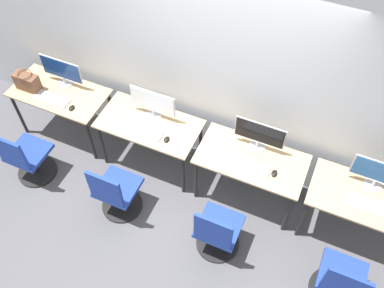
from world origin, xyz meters
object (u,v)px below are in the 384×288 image
at_px(office_chair_far_left, 27,159).
at_px(monitor_left, 153,103).
at_px(mouse_far_left, 72,108).
at_px(office_chair_right, 217,233).
at_px(handbag, 27,82).
at_px(keyboard_right, 249,165).
at_px(office_chair_left, 116,194).
at_px(mouse_right, 274,173).
at_px(office_chair_far_right, 339,283).
at_px(keyboard_far_right, 368,205).
at_px(keyboard_left, 144,131).
at_px(keyboard_far_left, 51,99).
at_px(monitor_far_left, 62,71).
at_px(mouse_left, 167,139).
at_px(monitor_right, 259,135).
at_px(monitor_far_right, 380,174).

distance_m(office_chair_far_left, monitor_left, 1.67).
relative_size(mouse_far_left, office_chair_right, 0.10).
height_order(mouse_far_left, handbag, handbag).
bearing_deg(mouse_far_left, keyboard_right, 1.76).
relative_size(office_chair_left, mouse_right, 9.76).
bearing_deg(keyboard_right, monitor_left, 169.53).
height_order(office_chair_far_left, mouse_right, office_chair_far_left).
height_order(keyboard_right, office_chair_far_right, office_chair_far_right).
xyz_separation_m(office_chair_left, keyboard_far_right, (2.53, 0.71, 0.40)).
height_order(mouse_far_left, office_chair_right, office_chair_right).
bearing_deg(monitor_left, keyboard_left, -90.00).
bearing_deg(keyboard_far_left, monitor_far_left, 90.00).
bearing_deg(office_chair_far_right, mouse_left, 163.38).
bearing_deg(office_chair_right, keyboard_left, 151.07).
height_order(monitor_left, mouse_left, monitor_left).
bearing_deg(monitor_far_left, monitor_right, 0.50).
xyz_separation_m(keyboard_left, mouse_right, (1.53, 0.04, 0.01)).
bearing_deg(office_chair_left, handbag, 155.95).
distance_m(monitor_left, monitor_right, 1.25).
xyz_separation_m(mouse_far_left, office_chair_far_right, (3.40, -0.62, -0.40)).
bearing_deg(office_chair_far_left, office_chair_far_right, 0.14).
height_order(keyboard_far_left, mouse_right, mouse_right).
distance_m(monitor_far_left, monitor_left, 1.25).
bearing_deg(monitor_far_right, keyboard_right, -167.24).
relative_size(monitor_far_left, monitor_far_right, 1.00).
relative_size(monitor_far_left, mouse_left, 6.18).
bearing_deg(office_chair_right, monitor_left, 142.28).
relative_size(keyboard_left, mouse_left, 5.03).
bearing_deg(keyboard_far_right, keyboard_right, -179.06).
bearing_deg(handbag, office_chair_right, -13.92).
height_order(mouse_far_left, keyboard_right, mouse_far_left).
xyz_separation_m(mouse_far_left, handbag, (-0.66, 0.08, 0.10)).
distance_m(mouse_left, office_chair_right, 1.16).
height_order(monitor_far_left, handbag, monitor_far_left).
bearing_deg(office_chair_far_right, monitor_far_left, 165.70).
relative_size(monitor_left, mouse_left, 6.18).
xyz_separation_m(office_chair_right, office_chair_far_right, (1.29, -0.01, 0.00)).
xyz_separation_m(keyboard_far_left, keyboard_far_right, (3.74, 0.06, 0.00)).
relative_size(monitor_left, monitor_far_right, 1.00).
xyz_separation_m(mouse_left, keyboard_far_right, (2.20, 0.06, -0.01)).
distance_m(mouse_far_left, monitor_left, 1.00).
relative_size(monitor_right, keyboard_far_right, 1.23).
xyz_separation_m(monitor_left, office_chair_left, (-0.04, -0.92, -0.60)).
bearing_deg(keyboard_left, monitor_far_left, 167.08).
height_order(keyboard_right, handbag, handbag).
bearing_deg(mouse_right, keyboard_right, -178.65).
relative_size(mouse_left, mouse_right, 1.00).
bearing_deg(keyboard_left, office_chair_far_right, -14.99).
bearing_deg(mouse_far_left, keyboard_far_left, 174.87).
height_order(office_chair_far_right, handbag, handbag).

